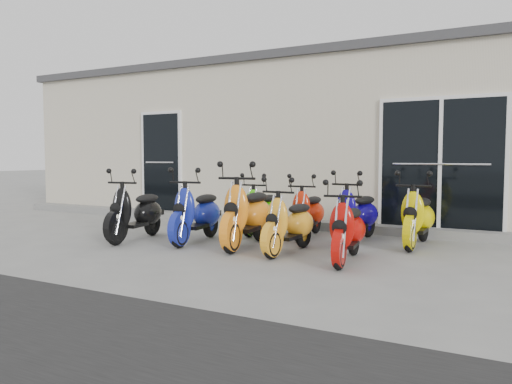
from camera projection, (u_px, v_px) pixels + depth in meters
ground at (237, 243)px, 7.60m from camera, size 80.00×80.00×0.00m
building at (346, 145)px, 12.05m from camera, size 14.00×6.00×3.20m
roof_cap at (347, 75)px, 11.93m from camera, size 14.20×6.20×0.16m
front_step at (292, 223)px, 9.36m from camera, size 14.00×0.40×0.15m
door_left at (161, 160)px, 10.93m from camera, size 1.07×0.08×2.22m
door_right at (440, 160)px, 8.18m from camera, size 2.02×0.08×2.22m
scooter_front_black at (136, 204)px, 7.88m from camera, size 0.79×1.62×1.15m
scooter_front_blue at (196, 205)px, 7.66m from camera, size 0.78×1.65×1.17m
scooter_front_orange_a at (247, 204)px, 7.26m from camera, size 0.84×1.78×1.27m
scooter_front_orange_b at (289, 215)px, 6.80m from camera, size 0.58×1.46×1.06m
scooter_front_red at (348, 220)px, 6.21m from camera, size 0.69×1.48×1.05m
scooter_back_green at (262, 203)px, 8.58m from camera, size 0.58×1.45×1.05m
scooter_back_red at (308, 205)px, 8.18m from camera, size 0.63×1.47×1.06m
scooter_back_blue at (356, 206)px, 7.75m from camera, size 0.74×1.58×1.12m
scooter_back_yellow at (418, 208)px, 7.30m from camera, size 0.57×1.54×1.13m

